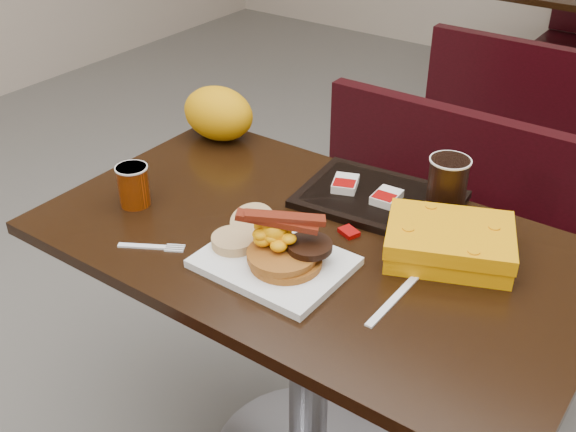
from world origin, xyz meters
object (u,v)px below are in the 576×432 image
Objects in this scene: table_near at (309,364)px; fork at (142,246)px; platter at (274,262)px; paper_bag at (218,113)px; pancake_stack at (286,258)px; hashbrown_sleeve_left at (345,184)px; tray at (380,199)px; hashbrown_sleeve_right at (387,197)px; clamshell at (449,242)px; knife at (393,301)px; coffee_cup_far at (447,183)px; coffee_cup_near at (134,186)px; bench_near_n at (432,240)px; bench_far_s at (551,116)px.

table_near is 0.53m from fork.
platter is 0.64m from paper_bag.
fork reaches higher than table_near.
pancake_stack is (0.02, -0.13, 0.41)m from table_near.
paper_bag reaches higher than hashbrown_sleeve_left.
tray is 4.93× the size of hashbrown_sleeve_right.
clamshell is at bearing -32.51° from tray.
hashbrown_sleeve_left is 0.33m from clamshell.
coffee_cup_far reaches higher than knife.
hashbrown_sleeve_left is (0.38, 0.33, -0.02)m from coffee_cup_near.
clamshell is at bearing -65.55° from bench_near_n.
coffee_cup_near is 0.53× the size of knife.
fork is 1.94× the size of hashbrown_sleeve_right.
fork is 1.19× the size of coffee_cup_far.
hashbrown_sleeve_right is 0.22m from clamshell.
tray is 0.17m from coffee_cup_far.
hashbrown_sleeve_left is 0.63× the size of coffee_cup_far.
tray reaches higher than fork.
clamshell is at bearing 18.47° from coffee_cup_near.
coffee_cup_near reaches higher than hashbrown_sleeve_left.
pancake_stack is (0.02, -0.83, 0.42)m from bench_near_n.
fork is at bearing -159.95° from pancake_stack.
coffee_cup_far is (0.23, 0.06, 0.05)m from hashbrown_sleeve_left.
bench_far_s is 4.75× the size of paper_bag.
knife is (0.25, -1.99, 0.39)m from bench_far_s.
clamshell is at bearing -38.87° from hashbrown_sleeve_left.
paper_bag is (-0.56, 0.06, 0.05)m from hashbrown_sleeve_right.
table_near is 4.66× the size of clamshell.
coffee_cup_near reaches higher than tray.
coffee_cup_near is 0.72m from coffee_cup_far.
coffee_cup_near is at bearing -149.03° from hashbrown_sleeve_right.
hashbrown_sleeve_left is (-0.04, 0.34, 0.02)m from platter.
coffee_cup_near is 0.69× the size of fork.
bench_near_n is at bearing 90.00° from table_near.
bench_far_s is 13.06× the size of hashbrown_sleeve_left.
coffee_cup_near is at bearing 179.59° from platter.
coffee_cup_near is 0.40m from paper_bag.
paper_bag reaches higher than hashbrown_sleeve_right.
bench_near_n is at bearing -90.00° from bench_far_s.
hashbrown_sleeve_right is at bearing -6.44° from paper_bag.
coffee_cup_far is at bearing 54.60° from table_near.
table_near is 5.70× the size of paper_bag.
knife is (0.25, 0.04, -0.01)m from platter.
hashbrown_sleeve_left is (-0.09, -0.01, 0.02)m from tray.
pancake_stack reaches higher than fork.
clamshell is at bearing -12.13° from paper_bag.
bench_far_s is 1.74m from hashbrown_sleeve_left.
hashbrown_sleeve_left is at bearing 41.18° from coffee_cup_near.
platter is (-0.01, -0.13, 0.38)m from table_near.
clamshell is at bearing 174.78° from knife.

